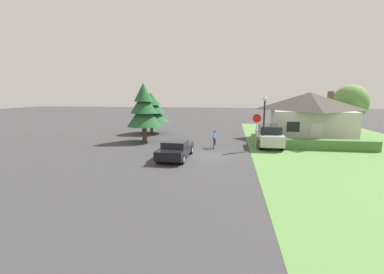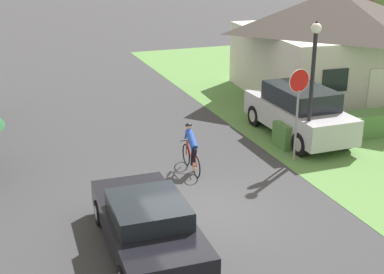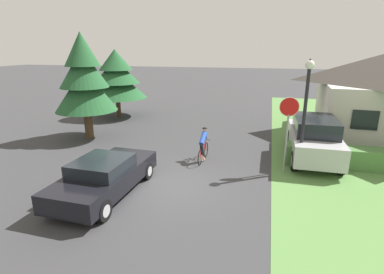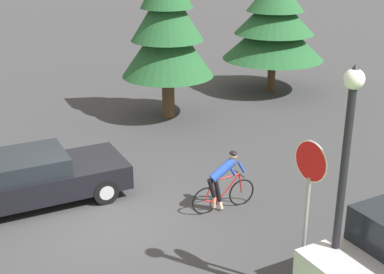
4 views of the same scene
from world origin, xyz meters
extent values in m
plane|color=#38383A|center=(0.00, 0.00, 0.00)|extent=(140.00, 140.00, 0.00)
cube|color=#568442|center=(11.82, 4.00, 0.01)|extent=(16.00, 36.00, 0.01)
cube|color=beige|center=(10.04, 8.97, 1.51)|extent=(7.57, 7.74, 3.02)
pyramid|color=#3D3833|center=(10.04, 8.97, 3.89)|extent=(8.17, 8.36, 1.75)
cube|color=silver|center=(9.81, 5.30, 1.00)|extent=(0.90, 0.12, 2.00)
cube|color=black|center=(7.82, 5.42, 1.66)|extent=(1.10, 0.13, 0.90)
cube|color=brown|center=(12.22, 9.57, 4.47)|extent=(0.53, 0.53, 0.80)
cube|color=#4C7A3D|center=(9.23, 3.55, 0.43)|extent=(9.75, 0.90, 0.86)
cube|color=black|center=(-1.66, -1.11, 0.58)|extent=(1.98, 4.51, 0.61)
cube|color=black|center=(-1.66, -1.26, 1.10)|extent=(1.68, 1.89, 0.42)
cylinder|color=black|center=(-2.45, 0.43, 0.32)|extent=(0.24, 0.65, 0.64)
cylinder|color=#ADADB2|center=(-2.45, 0.43, 0.32)|extent=(0.24, 0.38, 0.37)
cylinder|color=black|center=(-0.78, 0.38, 0.32)|extent=(0.24, 0.65, 0.64)
cylinder|color=#ADADB2|center=(-0.78, 0.38, 0.32)|extent=(0.24, 0.38, 0.37)
cylinder|color=black|center=(-2.54, -2.60, 0.32)|extent=(0.24, 0.65, 0.64)
cylinder|color=#ADADB2|center=(-2.54, -2.60, 0.32)|extent=(0.24, 0.38, 0.37)
cylinder|color=black|center=(-0.87, -2.65, 0.32)|extent=(0.24, 0.65, 0.64)
cylinder|color=#ADADB2|center=(-0.87, -2.65, 0.32)|extent=(0.24, 0.38, 0.37)
torus|color=black|center=(0.85, 2.29, 0.33)|extent=(0.07, 0.70, 0.70)
torus|color=black|center=(0.89, 3.30, 0.33)|extent=(0.07, 0.70, 0.70)
cylinder|color=#B21E1E|center=(0.86, 2.54, 0.51)|extent=(0.04, 0.18, 0.60)
cylinder|color=#B21E1E|center=(0.88, 2.92, 0.53)|extent=(0.06, 0.63, 0.66)
cylinder|color=#B21E1E|center=(0.87, 2.85, 0.83)|extent=(0.07, 0.75, 0.08)
cylinder|color=#B21E1E|center=(0.86, 2.45, 0.27)|extent=(0.05, 0.34, 0.15)
cylinder|color=#B21E1E|center=(0.85, 2.38, 0.57)|extent=(0.04, 0.21, 0.49)
cylinder|color=#B21E1E|center=(0.89, 3.26, 0.59)|extent=(0.04, 0.12, 0.52)
cylinder|color=black|center=(0.89, 3.22, 0.85)|extent=(0.44, 0.04, 0.02)
ellipsoid|color=black|center=(0.86, 2.47, 0.83)|extent=(0.09, 0.20, 0.05)
cylinder|color=black|center=(0.86, 2.46, 0.63)|extent=(0.12, 0.25, 0.50)
cylinder|color=black|center=(0.86, 2.62, 0.55)|extent=(0.12, 0.25, 0.66)
cylinder|color=tan|center=(0.86, 2.53, 0.24)|extent=(0.08, 0.08, 0.30)
cylinder|color=tan|center=(0.91, 2.69, 0.15)|extent=(0.17, 0.08, 0.21)
cylinder|color=#264CB2|center=(0.87, 2.75, 1.05)|extent=(0.25, 0.69, 0.54)
cylinder|color=#264CB2|center=(0.88, 2.99, 1.03)|extent=(0.08, 0.25, 0.36)
cylinder|color=#264CB2|center=(0.88, 3.27, 1.03)|extent=(0.08, 0.25, 0.36)
sphere|color=tan|center=(0.88, 3.03, 1.37)|extent=(0.19, 0.19, 0.19)
ellipsoid|color=black|center=(0.88, 3.03, 1.42)|extent=(0.22, 0.18, 0.12)
cube|color=#B7B7BC|center=(5.57, 4.33, 0.79)|extent=(1.94, 4.89, 0.89)
cube|color=black|center=(5.57, 4.26, 1.56)|extent=(1.70, 2.71, 0.65)
cylinder|color=black|center=(4.69, 5.99, 0.40)|extent=(0.23, 0.80, 0.80)
cylinder|color=#ADADB2|center=(4.69, 5.99, 0.40)|extent=(0.24, 0.46, 0.46)
cylinder|color=black|center=(6.44, 6.00, 0.40)|extent=(0.23, 0.80, 0.80)
cylinder|color=#ADADB2|center=(6.44, 6.00, 0.40)|extent=(0.24, 0.46, 0.46)
cylinder|color=black|center=(4.69, 2.67, 0.40)|extent=(0.23, 0.80, 0.80)
cylinder|color=#ADADB2|center=(4.69, 2.67, 0.40)|extent=(0.24, 0.46, 0.46)
cylinder|color=black|center=(6.45, 2.68, 0.40)|extent=(0.23, 0.80, 0.80)
cylinder|color=#ADADB2|center=(6.45, 2.68, 0.40)|extent=(0.24, 0.46, 0.46)
cylinder|color=gray|center=(4.29, 2.38, 1.18)|extent=(0.07, 0.07, 2.36)
cylinder|color=red|center=(4.29, 2.38, 2.66)|extent=(0.70, 0.08, 0.70)
cylinder|color=silver|center=(4.29, 2.38, 2.66)|extent=(0.74, 0.08, 0.74)
cylinder|color=black|center=(4.88, 2.56, 2.03)|extent=(0.13, 0.13, 4.07)
sphere|color=white|center=(4.88, 2.56, 4.22)|extent=(0.33, 0.33, 0.33)
cone|color=black|center=(4.88, 2.56, 4.38)|extent=(0.20, 0.20, 0.13)
cylinder|color=#4C3823|center=(-6.02, 4.69, 0.77)|extent=(0.45, 0.45, 1.55)
cone|color=#23562D|center=(-6.02, 4.69, 2.69)|extent=(3.25, 3.25, 2.28)
cone|color=#23562D|center=(-6.02, 4.69, 3.80)|extent=(2.53, 2.53, 2.00)
cone|color=#23562D|center=(-6.02, 4.69, 4.77)|extent=(1.82, 1.82, 1.73)
cylinder|color=#4C3823|center=(-7.02, 10.02, 0.70)|extent=(0.33, 0.33, 1.40)
cone|color=#23562D|center=(-7.02, 10.02, 2.33)|extent=(4.16, 4.16, 1.87)
cone|color=#23562D|center=(-7.02, 10.02, 3.25)|extent=(3.24, 3.24, 1.65)
cone|color=#23562D|center=(-7.02, 10.02, 4.05)|extent=(2.33, 2.33, 1.42)
cylinder|color=#4C3823|center=(15.12, 11.96, 1.06)|extent=(0.33, 0.33, 2.12)
ellipsoid|color=#609347|center=(15.12, 11.96, 3.68)|extent=(3.68, 3.68, 3.86)
camera|label=1|loc=(2.30, -18.83, 4.58)|focal=24.00mm
camera|label=2|loc=(-4.48, -11.54, 6.68)|focal=50.00mm
camera|label=3|loc=(3.51, -9.40, 4.79)|focal=28.00mm
camera|label=4|loc=(10.65, -3.38, 6.31)|focal=50.00mm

